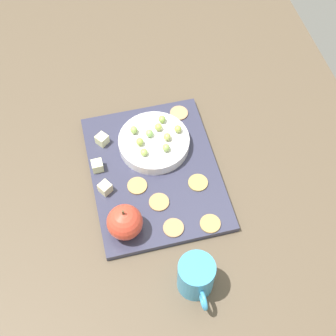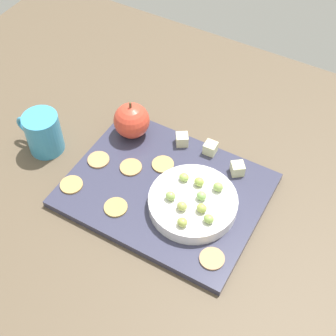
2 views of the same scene
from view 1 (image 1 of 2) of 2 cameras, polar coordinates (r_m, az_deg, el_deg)
The scene contains 24 objects.
table at distance 110.15cm, azimuth -1.38°, elevation -0.57°, with size 139.05×102.30×3.52cm, color brown.
platter at distance 107.34cm, azimuth -1.60°, elevation -0.45°, with size 36.17×27.99×1.50cm, color #34354B.
serving_dish at distance 109.37cm, azimuth -1.67°, elevation 3.05°, with size 16.16×16.16×2.52cm, color white.
apple_whole at distance 96.66cm, azimuth -5.16°, elevation -6.44°, with size 7.33×7.33×7.33cm, color #D4412D.
apple_stem at distance 92.86cm, azimuth -5.36°, elevation -5.28°, with size 0.50×0.50×1.20cm, color brown.
cheese_cube_0 at distance 103.76cm, azimuth -7.48°, elevation -2.36°, with size 2.38×2.38×2.38cm, color beige.
cheese_cube_1 at distance 106.99cm, azimuth -8.40°, elevation 0.26°, with size 2.38×2.38×2.38cm, color beige.
cheese_cube_2 at distance 110.95cm, azimuth -7.84°, elevation 3.39°, with size 2.38×2.38×2.38cm, color beige.
cracker_0 at distance 99.57cm, azimuth 0.58°, elevation -7.14°, with size 4.32×4.32×0.40cm, color tan.
cracker_1 at distance 104.91cm, azimuth 3.59°, elevation -1.75°, with size 4.32×4.32×0.40cm, color tan.
cracker_2 at distance 100.37cm, azimuth 5.04°, elevation -6.61°, with size 4.32×4.32×0.40cm, color tan.
cracker_3 at distance 104.52cm, azimuth -3.68°, elevation -2.12°, with size 4.32×4.32×0.40cm, color tan.
cracker_4 at distance 102.33cm, azimuth -1.07°, elevation -4.07°, with size 4.32×4.32×0.40cm, color tan.
cracker_5 at distance 115.95cm, azimuth 1.31°, elevation 6.55°, with size 4.32×4.32×0.40cm, color tan.
grape_0 at distance 109.04cm, azimuth 1.18°, elevation 4.67°, with size 1.85×1.66×1.62cm, color #9CAD4D.
grape_1 at distance 105.91cm, azimuth -0.23°, elevation 2.43°, with size 1.85×1.66×1.71cm, color #8DAF57.
grape_2 at distance 107.62cm, azimuth -0.10°, elevation 3.72°, with size 1.85×1.66×1.71cm, color #A0AB55.
grape_3 at distance 108.39cm, azimuth -1.98°, elevation 4.20°, with size 1.85×1.66×1.67cm, color #88BC60.
grape_4 at distance 109.04cm, azimuth -4.08°, elevation 4.53°, with size 1.85×1.66×1.75cm, color #8DAE55.
grape_5 at distance 107.02cm, azimuth -3.37°, elevation 3.14°, with size 1.85×1.66×1.72cm, color #99B14B.
grape_6 at distance 105.47cm, azimuth -2.87°, elevation 1.88°, with size 1.85×1.66×1.48cm, color #96B754.
grape_7 at distance 110.78cm, azimuth -0.71°, elevation 5.82°, with size 1.85×1.66×1.58cm, color #8BAC50.
grape_8 at distance 109.32cm, azimuth -1.15°, elevation 4.90°, with size 1.85×1.66×1.71cm, color #9FB04D.
cup at distance 92.86cm, azimuth 3.36°, elevation -12.77°, with size 10.26×7.06×8.73cm.
Camera 1 is at (-57.40, 11.23, 95.10)cm, focal length 51.28 mm.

